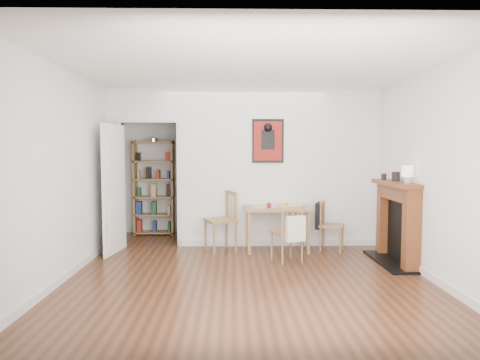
{
  "coord_description": "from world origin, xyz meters",
  "views": [
    {
      "loc": [
        -0.19,
        -5.7,
        1.6
      ],
      "look_at": [
        -0.07,
        0.6,
        1.16
      ],
      "focal_mm": 32.0,
      "sensor_mm": 36.0,
      "label": 1
    }
  ],
  "objects_px": {
    "red_glass": "(269,205)",
    "notebook": "(292,206)",
    "dining_table": "(277,212)",
    "chair_right": "(331,225)",
    "fireplace": "(398,220)",
    "orange_fruit": "(286,204)",
    "chair_left": "(220,221)",
    "bookshelf": "(154,188)",
    "ceramic_jar_b": "(384,177)",
    "mantel_lamp": "(407,172)",
    "ceramic_jar_a": "(396,176)",
    "chair_front": "(287,233)"
  },
  "relations": [
    {
      "from": "fireplace",
      "to": "orange_fruit",
      "type": "xyz_separation_m",
      "value": [
        -1.48,
        0.82,
        0.12
      ]
    },
    {
      "from": "dining_table",
      "to": "mantel_lamp",
      "type": "bearing_deg",
      "value": -35.22
    },
    {
      "from": "chair_front",
      "to": "mantel_lamp",
      "type": "distance_m",
      "value": 1.83
    },
    {
      "from": "chair_front",
      "to": "fireplace",
      "type": "height_order",
      "value": "fireplace"
    },
    {
      "from": "dining_table",
      "to": "ceramic_jar_a",
      "type": "relative_size",
      "value": 7.66
    },
    {
      "from": "fireplace",
      "to": "ceramic_jar_a",
      "type": "relative_size",
      "value": 9.4
    },
    {
      "from": "dining_table",
      "to": "mantel_lamp",
      "type": "distance_m",
      "value": 2.08
    },
    {
      "from": "chair_front",
      "to": "orange_fruit",
      "type": "relative_size",
      "value": 10.34
    },
    {
      "from": "red_glass",
      "to": "ceramic_jar_b",
      "type": "xyz_separation_m",
      "value": [
        1.68,
        -0.33,
        0.47
      ]
    },
    {
      "from": "chair_right",
      "to": "bookshelf",
      "type": "height_order",
      "value": "bookshelf"
    },
    {
      "from": "fireplace",
      "to": "ceramic_jar_a",
      "type": "height_order",
      "value": "ceramic_jar_a"
    },
    {
      "from": "chair_right",
      "to": "ceramic_jar_a",
      "type": "distance_m",
      "value": 1.3
    },
    {
      "from": "dining_table",
      "to": "bookshelf",
      "type": "xyz_separation_m",
      "value": [
        -2.2,
        1.38,
        0.27
      ]
    },
    {
      "from": "bookshelf",
      "to": "ceramic_jar_a",
      "type": "distance_m",
      "value": 4.35
    },
    {
      "from": "chair_left",
      "to": "ceramic_jar_b",
      "type": "xyz_separation_m",
      "value": [
        2.45,
        -0.41,
        0.73
      ]
    },
    {
      "from": "red_glass",
      "to": "notebook",
      "type": "xyz_separation_m",
      "value": [
        0.38,
        0.18,
        -0.03
      ]
    },
    {
      "from": "chair_right",
      "to": "red_glass",
      "type": "distance_m",
      "value": 1.04
    },
    {
      "from": "chair_left",
      "to": "chair_right",
      "type": "distance_m",
      "value": 1.75
    },
    {
      "from": "orange_fruit",
      "to": "ceramic_jar_b",
      "type": "relative_size",
      "value": 0.84
    },
    {
      "from": "dining_table",
      "to": "red_glass",
      "type": "distance_m",
      "value": 0.21
    },
    {
      "from": "dining_table",
      "to": "ceramic_jar_b",
      "type": "xyz_separation_m",
      "value": [
        1.54,
        -0.42,
        0.6
      ]
    },
    {
      "from": "chair_left",
      "to": "red_glass",
      "type": "xyz_separation_m",
      "value": [
        0.76,
        -0.08,
        0.26
      ]
    },
    {
      "from": "orange_fruit",
      "to": "ceramic_jar_a",
      "type": "distance_m",
      "value": 1.72
    },
    {
      "from": "bookshelf",
      "to": "fireplace",
      "type": "height_order",
      "value": "bookshelf"
    },
    {
      "from": "chair_right",
      "to": "mantel_lamp",
      "type": "height_order",
      "value": "mantel_lamp"
    },
    {
      "from": "chair_right",
      "to": "red_glass",
      "type": "relative_size",
      "value": 9.56
    },
    {
      "from": "chair_left",
      "to": "chair_right",
      "type": "relative_size",
      "value": 1.21
    },
    {
      "from": "chair_left",
      "to": "bookshelf",
      "type": "xyz_separation_m",
      "value": [
        -1.29,
        1.39,
        0.4
      ]
    },
    {
      "from": "bookshelf",
      "to": "orange_fruit",
      "type": "height_order",
      "value": "bookshelf"
    },
    {
      "from": "orange_fruit",
      "to": "mantel_lamp",
      "type": "xyz_separation_m",
      "value": [
        1.45,
        -1.18,
        0.57
      ]
    },
    {
      "from": "bookshelf",
      "to": "fireplace",
      "type": "relative_size",
      "value": 1.42
    },
    {
      "from": "red_glass",
      "to": "ceramic_jar_a",
      "type": "xyz_separation_m",
      "value": [
        1.76,
        -0.58,
        0.49
      ]
    },
    {
      "from": "chair_left",
      "to": "orange_fruit",
      "type": "distance_m",
      "value": 1.08
    },
    {
      "from": "orange_fruit",
      "to": "notebook",
      "type": "relative_size",
      "value": 0.27
    },
    {
      "from": "bookshelf",
      "to": "fireplace",
      "type": "distance_m",
      "value": 4.4
    },
    {
      "from": "red_glass",
      "to": "notebook",
      "type": "relative_size",
      "value": 0.28
    },
    {
      "from": "chair_right",
      "to": "bookshelf",
      "type": "bearing_deg",
      "value": 155.05
    },
    {
      "from": "red_glass",
      "to": "orange_fruit",
      "type": "height_order",
      "value": "red_glass"
    },
    {
      "from": "notebook",
      "to": "ceramic_jar_a",
      "type": "bearing_deg",
      "value": -28.93
    },
    {
      "from": "mantel_lamp",
      "to": "ceramic_jar_b",
      "type": "distance_m",
      "value": 0.72
    },
    {
      "from": "bookshelf",
      "to": "red_glass",
      "type": "bearing_deg",
      "value": -35.64
    },
    {
      "from": "dining_table",
      "to": "chair_left",
      "type": "height_order",
      "value": "chair_left"
    },
    {
      "from": "dining_table",
      "to": "chair_right",
      "type": "relative_size",
      "value": 1.29
    },
    {
      "from": "bookshelf",
      "to": "mantel_lamp",
      "type": "height_order",
      "value": "bookshelf"
    },
    {
      "from": "orange_fruit",
      "to": "mantel_lamp",
      "type": "bearing_deg",
      "value": -39.1
    },
    {
      "from": "mantel_lamp",
      "to": "chair_right",
      "type": "bearing_deg",
      "value": 124.54
    },
    {
      "from": "notebook",
      "to": "ceramic_jar_b",
      "type": "xyz_separation_m",
      "value": [
        1.3,
        -0.51,
        0.51
      ]
    },
    {
      "from": "red_glass",
      "to": "mantel_lamp",
      "type": "height_order",
      "value": "mantel_lamp"
    },
    {
      "from": "chair_right",
      "to": "bookshelf",
      "type": "relative_size",
      "value": 0.44
    },
    {
      "from": "bookshelf",
      "to": "dining_table",
      "type": "bearing_deg",
      "value": -32.13
    }
  ]
}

